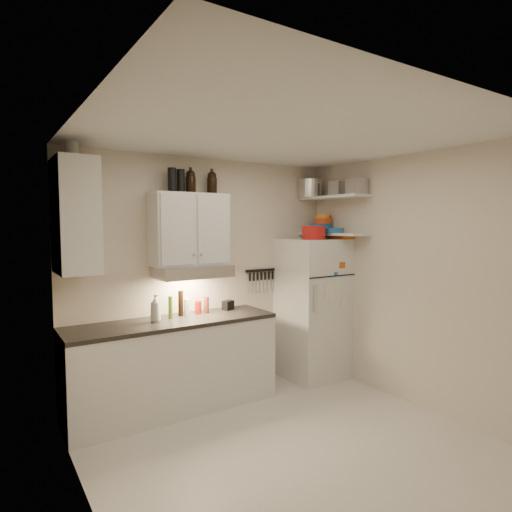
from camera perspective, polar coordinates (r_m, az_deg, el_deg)
floor at (r=4.00m, az=4.43°, el=-23.91°), size 3.20×3.00×0.02m
ceiling at (r=3.60m, az=4.69°, el=15.95°), size 3.20×3.00×0.02m
back_wall at (r=4.85m, az=-6.44°, el=-2.61°), size 3.20×0.02×2.60m
left_wall at (r=2.90m, az=-21.73°, el=-7.61°), size 0.02×3.00×2.60m
right_wall at (r=4.73m, az=20.22°, el=-3.03°), size 0.02×3.00×2.60m
base_cabinet at (r=4.54m, az=-10.93°, el=-14.30°), size 2.10×0.60×0.88m
countertop at (r=4.41m, az=-11.02°, el=-8.63°), size 2.10×0.62×0.04m
upper_cabinet at (r=4.52m, az=-8.90°, el=3.54°), size 0.80×0.33×0.75m
side_cabinet at (r=4.05m, az=-22.95°, el=4.92°), size 0.33×0.55×1.00m
range_hood at (r=4.49m, az=-8.49°, el=-2.03°), size 0.76×0.46×0.12m
fridge at (r=5.32m, az=7.56°, el=-6.91°), size 0.70×0.68×1.70m
shelf_hi at (r=5.26m, az=10.35°, el=7.71°), size 0.30×0.95×0.03m
shelf_lo at (r=5.25m, az=10.28°, el=2.92°), size 0.30×0.95×0.03m
knife_strip at (r=5.17m, az=0.63°, el=-1.92°), size 0.42×0.02×0.03m
dutch_oven at (r=5.02m, az=7.70°, el=3.11°), size 0.32×0.32×0.16m
book_stack at (r=5.19m, az=11.53°, el=2.62°), size 0.21×0.24×0.07m
spice_jar at (r=5.24m, az=8.60°, el=2.84°), size 0.08×0.08×0.10m
stock_pot at (r=5.48m, az=7.20°, el=8.91°), size 0.39×0.39×0.22m
tin_a at (r=5.31m, az=10.92°, el=8.79°), size 0.19×0.17×0.18m
tin_b at (r=5.05m, az=13.28°, el=9.02°), size 0.18×0.18×0.18m
bowl_teal at (r=5.44m, az=8.60°, el=3.73°), size 0.28×0.28×0.11m
bowl_orange at (r=5.43m, az=8.91°, el=4.65°), size 0.22×0.22×0.07m
bowl_yellow at (r=5.43m, az=8.92°, el=5.29°), size 0.17×0.17×0.06m
plates at (r=5.15m, az=10.40°, el=3.37°), size 0.26×0.26×0.06m
growler_a at (r=4.62m, az=-8.71°, el=9.79°), size 0.14×0.14×0.25m
growler_b at (r=4.73m, az=-5.89°, el=9.71°), size 0.14×0.14×0.26m
thermos_a at (r=4.54m, az=-10.01°, el=9.80°), size 0.09×0.09×0.24m
thermos_b at (r=4.48m, az=-11.14°, el=9.89°), size 0.11×0.11×0.25m
side_jar at (r=4.17m, az=-23.36°, el=12.82°), size 0.13×0.13×0.15m
soap_bottle at (r=4.34m, az=-13.28°, el=-6.61°), size 0.14×0.15×0.30m
pepper_mill at (r=4.69m, az=-6.63°, el=-6.45°), size 0.06×0.06×0.18m
oil_bottle at (r=4.46m, az=-11.34°, el=-6.72°), size 0.06×0.06×0.23m
vinegar_bottle at (r=4.56m, az=-10.01°, el=-6.23°), size 0.07×0.07×0.27m
clear_bottle at (r=4.57m, az=-9.22°, el=-6.76°), size 0.07×0.07×0.18m
red_jar at (r=4.65m, az=-7.74°, el=-6.78°), size 0.08×0.08×0.14m
caddy at (r=4.83m, az=-3.75°, el=-6.56°), size 0.14×0.12×0.10m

